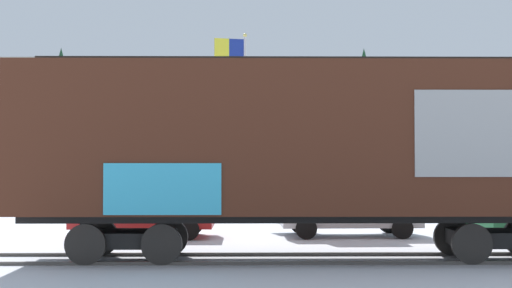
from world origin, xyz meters
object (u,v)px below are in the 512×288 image
parked_car_red (142,210)px  flagpole (239,98)px  parked_car_silver (346,207)px  freight_car (314,143)px

parked_car_red → flagpole: bearing=70.9°
flagpole → parked_car_silver: 10.11m
flagpole → parked_car_silver: bearing=-68.9°
parked_car_red → parked_car_silver: size_ratio=1.00×
flagpole → parked_car_silver: size_ratio=1.87×
parked_car_red → parked_car_silver: 6.33m
parked_car_silver → freight_car: bearing=-107.4°
flagpole → parked_car_red: 10.17m
flagpole → parked_car_red: bearing=-109.1°
freight_car → parked_car_red: bearing=133.7°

